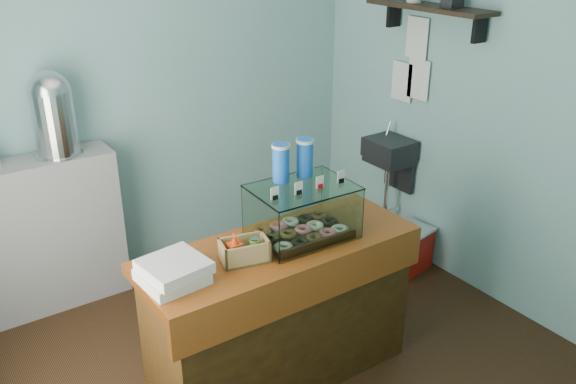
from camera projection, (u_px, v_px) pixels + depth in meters
ground at (259, 351)px, 3.93m from camera, size 3.50×3.50×0.00m
room_shell at (256, 92)px, 3.25m from camera, size 3.54×3.04×2.82m
counter at (280, 311)px, 3.55m from camera, size 1.60×0.60×0.90m
back_shelf at (47, 234)px, 4.23m from camera, size 1.00×0.32×1.10m
display_case at (300, 207)px, 3.43m from camera, size 0.58×0.43×0.52m
condiment_crate at (243, 251)px, 3.19m from camera, size 0.28×0.20×0.17m
pastry_boxes at (173, 272)px, 3.00m from camera, size 0.33×0.33×0.12m
coffee_urn at (52, 112)px, 3.98m from camera, size 0.31×0.31×0.57m
red_cooler at (406, 249)px, 4.81m from camera, size 0.43×0.36×0.34m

